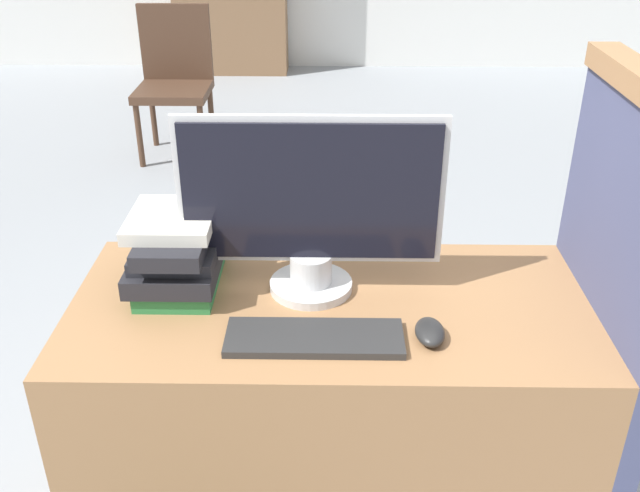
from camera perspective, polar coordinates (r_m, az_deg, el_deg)
desk at (r=1.83m, az=0.72°, el=-14.89°), size 1.16×0.57×0.78m
carrel_divider at (r=1.77m, az=20.99°, el=-7.84°), size 0.07×0.56×1.30m
monitor at (r=1.54m, az=-0.76°, el=3.21°), size 0.58×0.19×0.41m
keyboard at (r=1.47m, az=-0.43°, el=-7.36°), size 0.36×0.13×0.02m
mouse at (r=1.49m, az=8.79°, el=-6.81°), size 0.06×0.10×0.03m
book_stack at (r=1.65m, az=-11.34°, el=-0.49°), size 0.20×0.28×0.18m
far_chair at (r=4.61m, az=-11.55°, el=13.28°), size 0.44×0.44×0.90m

